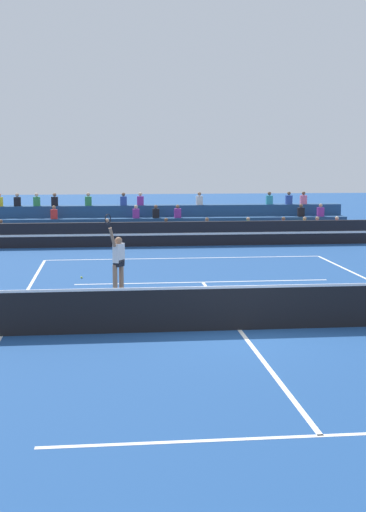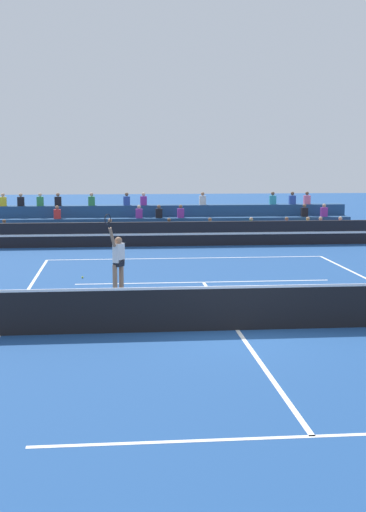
{
  "view_description": "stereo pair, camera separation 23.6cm",
  "coord_description": "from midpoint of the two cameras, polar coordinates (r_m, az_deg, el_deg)",
  "views": [
    {
      "loc": [
        -3.07,
        -16.1,
        4.07
      ],
      "look_at": [
        -0.82,
        4.79,
        1.1
      ],
      "focal_mm": 50.0,
      "sensor_mm": 36.0,
      "label": 1
    },
    {
      "loc": [
        -2.84,
        -16.12,
        4.07
      ],
      "look_at": [
        -0.82,
        4.79,
        1.1
      ],
      "focal_mm": 50.0,
      "sensor_mm": 36.0,
      "label": 2
    }
  ],
  "objects": [
    {
      "name": "tennis_ball",
      "position": [
        24.03,
        -8.4,
        -1.71
      ],
      "size": [
        0.07,
        0.07,
        0.07
      ],
      "primitive_type": "sphere",
      "color": "#C6DB33",
      "rests_on": "ground"
    },
    {
      "name": "bleacher_stand",
      "position": [
        34.8,
        -1.25,
        2.41
      ],
      "size": [
        17.31,
        2.85,
        2.28
      ],
      "color": "navy",
      "rests_on": "ground"
    },
    {
      "name": "sponsor_banner_wall",
      "position": [
        32.3,
        -0.87,
        1.79
      ],
      "size": [
        18.0,
        0.26,
        1.1
      ],
      "color": "black",
      "rests_on": "ground"
    },
    {
      "name": "court_lines",
      "position": [
        16.87,
        4.14,
        -5.91
      ],
      "size": [
        11.1,
        23.9,
        0.01
      ],
      "color": "white",
      "rests_on": "ground"
    },
    {
      "name": "tennis_player",
      "position": [
        20.97,
        -5.52,
        -0.44
      ],
      "size": [
        0.67,
        0.89,
        2.48
      ],
      "color": "#9E7051",
      "rests_on": "ground"
    },
    {
      "name": "ground_plane",
      "position": [
        16.88,
        4.14,
        -5.93
      ],
      "size": [
        120.0,
        120.0,
        0.0
      ],
      "primitive_type": "plane",
      "color": "navy"
    },
    {
      "name": "tennis_net",
      "position": [
        16.75,
        4.15,
        -4.12
      ],
      "size": [
        12.0,
        0.1,
        1.1
      ],
      "color": "black",
      "rests_on": "ground"
    }
  ]
}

